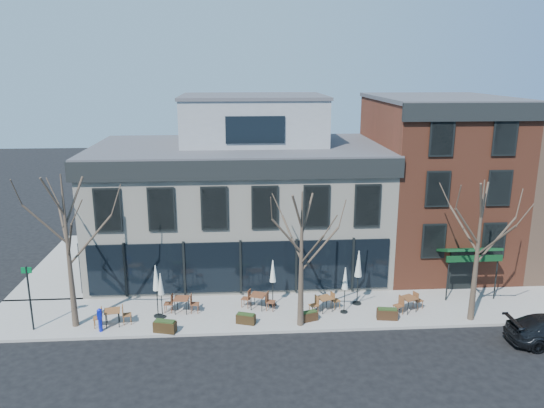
{
  "coord_description": "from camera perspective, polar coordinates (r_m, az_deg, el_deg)",
  "views": [
    {
      "loc": [
        -0.16,
        -28.53,
        13.03
      ],
      "look_at": [
        1.94,
        2.0,
        5.05
      ],
      "focal_mm": 35.0,
      "sensor_mm": 36.0,
      "label": 1
    }
  ],
  "objects": [
    {
      "name": "cafe_set_0",
      "position": [
        28.82,
        -16.79,
        -11.44
      ],
      "size": [
        1.98,
        0.9,
        1.02
      ],
      "color": "brown",
      "rests_on": "sidewalk_front"
    },
    {
      "name": "corner_building",
      "position": [
        34.61,
        -3.44,
        0.7
      ],
      "size": [
        18.39,
        10.39,
        11.1
      ],
      "color": "beige",
      "rests_on": "ground"
    },
    {
      "name": "planter_1",
      "position": [
        27.96,
        -2.83,
        -12.21
      ],
      "size": [
        1.06,
        0.69,
        0.55
      ],
      "color": "black",
      "rests_on": "sidewalk_front"
    },
    {
      "name": "sidewalk_front",
      "position": [
        29.58,
        3.14,
        -11.38
      ],
      "size": [
        33.5,
        4.7,
        0.15
      ],
      "primitive_type": "cube",
      "color": "gray",
      "rests_on": "ground"
    },
    {
      "name": "umbrella_3",
      "position": [
        28.69,
        7.87,
        -8.18
      ],
      "size": [
        0.41,
        0.41,
        2.59
      ],
      "color": "black",
      "rests_on": "sidewalk_front"
    },
    {
      "name": "sign_pole",
      "position": [
        29.21,
        -24.64,
        -8.82
      ],
      "size": [
        0.5,
        0.1,
        3.4
      ],
      "color": "black",
      "rests_on": "sidewalk_front"
    },
    {
      "name": "planter_0",
      "position": [
        27.63,
        -11.44,
        -12.76
      ],
      "size": [
        1.19,
        0.72,
        0.63
      ],
      "color": "#322210",
      "rests_on": "sidewalk_front"
    },
    {
      "name": "ground",
      "position": [
        31.36,
        -3.34,
        -9.96
      ],
      "size": [
        120.0,
        120.0,
        0.0
      ],
      "primitive_type": "plane",
      "color": "black",
      "rests_on": "ground"
    },
    {
      "name": "tree_right",
      "position": [
        28.91,
        21.26,
        -4.58
      ],
      "size": [
        3.72,
        3.77,
        7.48
      ],
      "color": "#382B21",
      "rests_on": "sidewalk_front"
    },
    {
      "name": "sidewalk_side",
      "position": [
        38.51,
        -20.54,
        -6.02
      ],
      "size": [
        4.5,
        12.0,
        0.15
      ],
      "primitive_type": "cube",
      "color": "gray",
      "rests_on": "ground"
    },
    {
      "name": "cafe_set_5",
      "position": [
        29.99,
        14.46,
        -10.23
      ],
      "size": [
        1.91,
        1.22,
        1.0
      ],
      "color": "brown",
      "rests_on": "sidewalk_front"
    },
    {
      "name": "tree_mid",
      "position": [
        26.49,
        3.2,
        -5.81
      ],
      "size": [
        3.5,
        3.55,
        7.04
      ],
      "color": "#382B21",
      "rests_on": "sidewalk_front"
    },
    {
      "name": "call_box",
      "position": [
        28.33,
        -18.02,
        -11.68
      ],
      "size": [
        0.25,
        0.25,
        1.27
      ],
      "color": "#0C19A8",
      "rests_on": "sidewalk_front"
    },
    {
      "name": "cafe_set_1",
      "position": [
        29.39,
        -9.7,
        -10.48
      ],
      "size": [
        1.95,
        0.84,
        1.01
      ],
      "color": "brown",
      "rests_on": "sidewalk_front"
    },
    {
      "name": "planter_3",
      "position": [
        29.0,
        12.28,
        -11.46
      ],
      "size": [
        1.13,
        0.59,
        0.6
      ],
      "color": "#321E10",
      "rests_on": "sidewalk_front"
    },
    {
      "name": "tree_corner",
      "position": [
        28.07,
        -21.05,
        -4.63
      ],
      "size": [
        3.93,
        3.98,
        7.92
      ],
      "color": "#382B21",
      "rests_on": "sidewalk_front"
    },
    {
      "name": "umbrella_4",
      "position": [
        29.65,
        9.28,
        -6.67
      ],
      "size": [
        0.5,
        0.5,
        3.14
      ],
      "color": "black",
      "rests_on": "sidewalk_front"
    },
    {
      "name": "red_brick_building",
      "position": [
        36.75,
        17.14,
        2.35
      ],
      "size": [
        8.2,
        11.78,
        11.18
      ],
      "color": "brown",
      "rests_on": "ground"
    },
    {
      "name": "umbrella_0",
      "position": [
        28.55,
        -12.36,
        -8.05
      ],
      "size": [
        0.46,
        0.46,
        2.89
      ],
      "color": "black",
      "rests_on": "sidewalk_front"
    },
    {
      "name": "cafe_set_4",
      "position": [
        29.27,
        5.69,
        -10.49
      ],
      "size": [
        1.88,
        1.13,
        0.97
      ],
      "color": "brown",
      "rests_on": "sidewalk_front"
    },
    {
      "name": "planter_2",
      "position": [
        28.26,
        3.96,
        -11.94
      ],
      "size": [
        1.01,
        0.66,
        0.53
      ],
      "color": "#301E10",
      "rests_on": "sidewalk_front"
    },
    {
      "name": "umbrella_2",
      "position": [
        29.24,
        0.09,
        -7.48
      ],
      "size": [
        0.43,
        0.43,
        2.66
      ],
      "color": "black",
      "rests_on": "sidewalk_front"
    },
    {
      "name": "cafe_set_3",
      "position": [
        29.4,
        -1.5,
        -10.25
      ],
      "size": [
        1.96,
        1.13,
        1.01
      ],
      "color": "brown",
      "rests_on": "sidewalk_front"
    },
    {
      "name": "umbrella_1",
      "position": [
        28.51,
        -11.87,
        -8.66
      ],
      "size": [
        0.4,
        0.4,
        2.5
      ],
      "color": "black",
      "rests_on": "sidewalk_front"
    }
  ]
}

